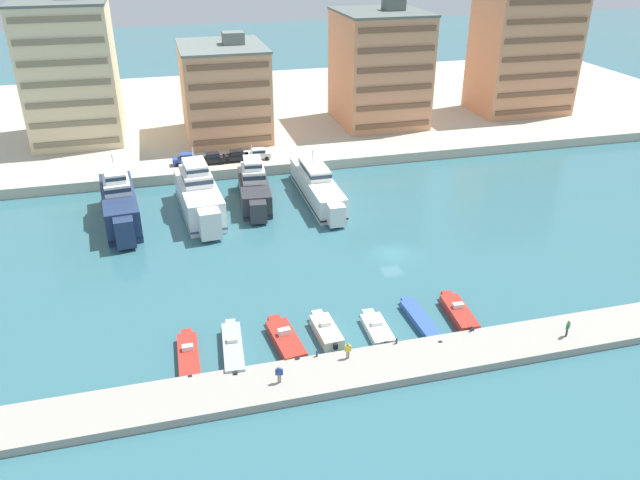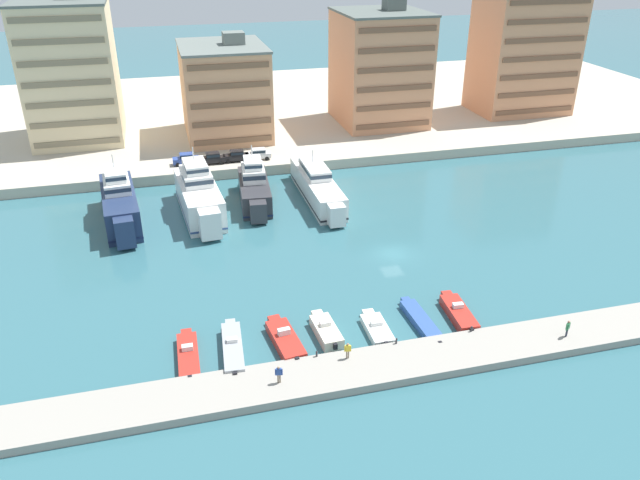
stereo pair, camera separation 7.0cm
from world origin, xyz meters
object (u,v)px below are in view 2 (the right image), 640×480
(yacht_charcoal_mid_left, at_px, (254,188))
(motorboat_red_mid_left, at_px, (285,339))
(motorboat_cream_center_left, at_px, (326,331))
(car_black_left, at_px, (212,158))
(motorboat_red_mid_right, at_px, (458,313))
(car_black_mid_left, at_px, (236,155))
(pedestrian_mid_deck, at_px, (348,349))
(motorboat_white_center, at_px, (377,329))
(yacht_navy_far_left, at_px, (120,203))
(car_white_center_left, at_px, (258,154))
(yacht_white_center_left, at_px, (317,186))
(motorboat_red_far_left, at_px, (188,355))
(yacht_white_left, at_px, (199,196))
(car_blue_far_left, at_px, (186,159))
(motorboat_grey_left, at_px, (233,348))
(pedestrian_far_side, at_px, (568,327))
(motorboat_blue_center_right, at_px, (421,322))

(yacht_charcoal_mid_left, xyz_separation_m, motorboat_red_mid_left, (-2.74, -34.31, -1.75))
(motorboat_cream_center_left, bearing_deg, car_black_left, 97.15)
(motorboat_red_mid_right, distance_m, car_black_left, 51.67)
(car_black_mid_left, distance_m, pedestrian_mid_deck, 52.51)
(motorboat_white_center, distance_m, car_black_left, 49.29)
(yacht_navy_far_left, bearing_deg, car_white_center_left, 35.80)
(yacht_white_center_left, xyz_separation_m, motorboat_cream_center_left, (-7.67, -33.04, -1.38))
(car_white_center_left, height_order, pedestrian_mid_deck, car_white_center_left)
(motorboat_red_far_left, relative_size, motorboat_cream_center_left, 1.23)
(yacht_white_left, bearing_deg, car_black_left, 77.62)
(motorboat_cream_center_left, distance_m, car_blue_far_left, 49.09)
(motorboat_red_mid_right, bearing_deg, car_white_center_left, 104.57)
(yacht_charcoal_mid_left, distance_m, motorboat_red_mid_right, 37.61)
(motorboat_cream_center_left, bearing_deg, yacht_white_center_left, 76.93)
(motorboat_grey_left, relative_size, motorboat_white_center, 1.39)
(car_black_left, height_order, car_white_center_left, same)
(motorboat_red_mid_left, distance_m, pedestrian_mid_deck, 6.79)
(motorboat_red_mid_left, xyz_separation_m, car_black_left, (-1.80, 47.66, 2.09))
(motorboat_white_center, distance_m, pedestrian_far_side, 18.04)
(motorboat_grey_left, height_order, car_white_center_left, car_white_center_left)
(car_black_left, bearing_deg, pedestrian_mid_deck, -82.76)
(yacht_white_center_left, bearing_deg, yacht_charcoal_mid_left, 174.27)
(yacht_white_left, xyz_separation_m, car_black_mid_left, (7.23, 15.54, -0.08))
(yacht_white_center_left, xyz_separation_m, car_black_mid_left, (-9.74, 14.45, 0.65))
(yacht_white_center_left, relative_size, pedestrian_far_side, 11.88)
(motorboat_red_mid_left, bearing_deg, motorboat_white_center, -2.20)
(yacht_white_left, xyz_separation_m, motorboat_white_center, (14.30, -32.66, -2.29))
(motorboat_blue_center_right, relative_size, car_blue_far_left, 2.08)
(yacht_white_left, relative_size, motorboat_blue_center_right, 2.15)
(pedestrian_mid_deck, bearing_deg, motorboat_blue_center_right, 25.12)
(yacht_navy_far_left, distance_m, motorboat_white_center, 41.19)
(yacht_navy_far_left, xyz_separation_m, pedestrian_far_side, (41.58, -39.17, -0.79))
(motorboat_red_mid_left, relative_size, pedestrian_far_side, 4.27)
(yacht_charcoal_mid_left, xyz_separation_m, car_white_center_left, (2.85, 13.49, 0.35))
(motorboat_blue_center_right, xyz_separation_m, pedestrian_far_side, (12.10, -6.32, 1.47))
(yacht_navy_far_left, xyz_separation_m, car_black_mid_left, (17.69, 15.35, -0.05))
(motorboat_red_mid_left, xyz_separation_m, car_white_center_left, (5.59, 47.80, 2.09))
(motorboat_grey_left, relative_size, pedestrian_mid_deck, 5.26)
(yacht_white_left, relative_size, motorboat_grey_left, 2.15)
(motorboat_red_mid_right, xyz_separation_m, car_white_center_left, (-12.43, 47.81, 2.08))
(yacht_navy_far_left, xyz_separation_m, motorboat_white_center, (24.75, -32.84, -2.26))
(yacht_navy_far_left, height_order, car_blue_far_left, yacht_navy_far_left)
(motorboat_grey_left, height_order, motorboat_blue_center_right, motorboat_grey_left)
(motorboat_white_center, height_order, pedestrian_mid_deck, pedestrian_mid_deck)
(motorboat_white_center, bearing_deg, motorboat_red_mid_left, 177.80)
(yacht_charcoal_mid_left, xyz_separation_m, motorboat_blue_center_right, (11.12, -34.67, -1.87))
(motorboat_blue_center_right, xyz_separation_m, motorboat_red_mid_right, (4.16, 0.35, 0.14))
(yacht_white_center_left, distance_m, motorboat_cream_center_left, 33.95)
(motorboat_grey_left, height_order, motorboat_red_mid_left, motorboat_red_mid_left)
(yacht_white_center_left, height_order, car_white_center_left, yacht_white_center_left)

